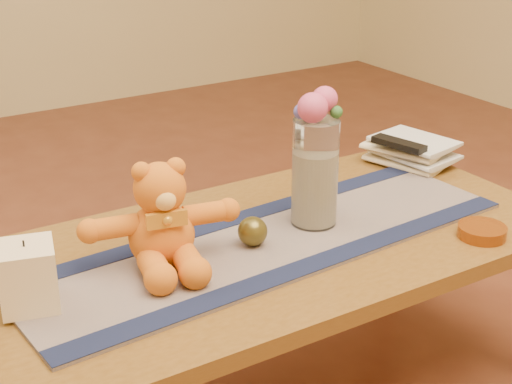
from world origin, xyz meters
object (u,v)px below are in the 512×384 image
teddy_bear (161,215)px  amber_dish (482,232)px  glass_vase (315,173)px  tv_remote (399,144)px  book_bottom (394,168)px  pillar_candle (28,276)px  bronze_ball (253,231)px

teddy_bear → amber_dish: (0.69, -0.28, -0.11)m
glass_vase → tv_remote: (0.41, 0.16, -0.05)m
book_bottom → tv_remote: size_ratio=1.39×
teddy_bear → tv_remote: teddy_bear is taller
glass_vase → book_bottom: glass_vase is taller
teddy_bear → pillar_candle: bearing=-162.9°
bronze_ball → glass_vase: bearing=7.1°
pillar_candle → glass_vase: (0.70, 0.01, 0.06)m
book_bottom → glass_vase: bearing=-174.3°
amber_dish → bronze_ball: bearing=153.9°
bronze_ball → book_bottom: bronze_ball is taller
amber_dish → book_bottom: bearing=75.9°
glass_vase → teddy_bear: bearing=177.8°
teddy_bear → book_bottom: (0.80, 0.15, -0.11)m
pillar_candle → glass_vase: size_ratio=0.50×
teddy_bear → glass_vase: glass_vase is taller
teddy_bear → tv_remote: 0.82m
glass_vase → amber_dish: bearing=-41.2°
pillar_candle → tv_remote: size_ratio=0.81×
pillar_candle → book_bottom: bearing=9.5°
bronze_ball → tv_remote: tv_remote is taller
bronze_ball → amber_dish: bronze_ball is taller
teddy_bear → book_bottom: bearing=22.3°
bronze_ball → book_bottom: 0.63m
glass_vase → tv_remote: bearing=21.4°
pillar_candle → tv_remote: 1.12m
teddy_bear → amber_dish: 0.76m
bronze_ball → amber_dish: 0.54m
tv_remote → amber_dish: size_ratio=1.40×
tv_remote → glass_vase: bearing=-172.5°
book_bottom → teddy_bear: bearing=173.9°
glass_vase → tv_remote: size_ratio=1.62×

